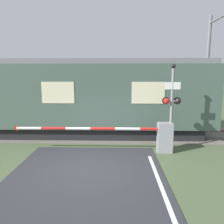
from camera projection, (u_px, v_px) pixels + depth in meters
name	position (u px, v px, depth m)	size (l,w,h in m)	color
ground_plane	(89.00, 167.00, 7.65)	(80.00, 80.00, 0.00)	#475638
track_bed	(99.00, 134.00, 11.72)	(36.00, 3.20, 0.13)	#666056
train	(65.00, 97.00, 11.43)	(15.03, 2.74, 3.93)	black
crossing_barrier	(151.00, 136.00, 9.04)	(6.57, 0.44, 1.24)	gray
signal_post	(172.00, 102.00, 8.96)	(0.77, 0.26, 3.62)	gray
catenary_pole	(207.00, 71.00, 12.78)	(0.20, 1.90, 6.48)	slate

